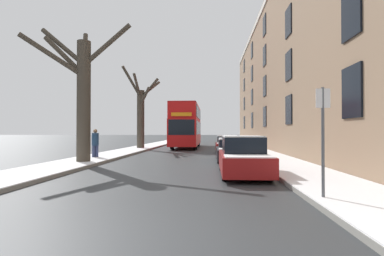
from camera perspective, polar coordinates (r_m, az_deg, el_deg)
The scene contains 12 objects.
ground_plane at distance 4.88m, azimuth -17.34°, elevation -20.39°, with size 320.00×320.00×0.00m, color #303335.
sidewalk_left at distance 57.72m, azimuth -3.11°, elevation -2.31°, with size 2.58×130.00×0.16m.
sidewalk_right at distance 57.43m, azimuth 7.22°, elevation -2.31°, with size 2.58×130.00×0.16m.
terrace_facade_right at distance 29.19m, azimuth 22.57°, elevation 9.59°, with size 9.10×47.26×13.71m.
bare_tree_left_0 at distance 16.26m, azimuth -20.28°, elevation 6.53°, with size 4.94×2.79×7.13m.
bare_tree_left_1 at distance 28.48m, azimuth -9.69°, elevation 2.90°, with size 3.27×3.60×7.59m.
double_decker_bus at distance 31.44m, azimuth -1.01°, elevation 0.74°, with size 2.56×11.30×4.37m.
parked_car_0 at distance 11.59m, azimuth 9.67°, elevation -5.50°, with size 1.72×4.39×1.49m.
parked_car_1 at distance 17.00m, azimuth 7.76°, elevation -4.24°, with size 1.79×4.28×1.30m.
parked_car_2 at distance 23.01m, azimuth 6.69°, elevation -3.24°, with size 1.70×4.51×1.39m.
pedestrian_left_sidewalk at distance 18.66m, azimuth -17.94°, elevation -2.71°, with size 0.40×0.40×1.82m.
street_sign_post at distance 7.46m, azimuth 23.68°, elevation -1.60°, with size 0.32×0.07×2.67m.
Camera 1 is at (1.64, -4.30, 1.64)m, focal length 28.00 mm.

